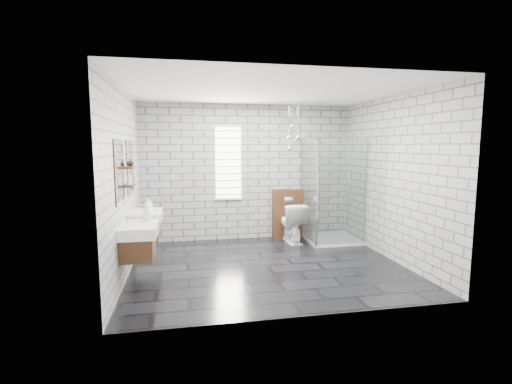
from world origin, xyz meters
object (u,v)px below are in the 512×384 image
object	(u,v)px
vanity_left	(136,231)
shower_enclosure	(329,217)
cistern_panel	(287,214)
vanity_right	(144,217)
toilet	(292,222)

from	to	relation	value
vanity_left	shower_enclosure	bearing A→B (deg)	26.36
cistern_panel	vanity_right	bearing A→B (deg)	-156.05
vanity_right	cistern_panel	size ratio (longest dim) A/B	1.57
vanity_right	toilet	distance (m)	2.87
vanity_right	cistern_panel	world-z (taller)	vanity_right
vanity_right	shower_enclosure	xyz separation A→B (m)	(3.41, 0.69, -0.25)
vanity_right	toilet	bearing A→B (deg)	17.75
cistern_panel	shower_enclosure	size ratio (longest dim) A/B	0.49
vanity_right	toilet	size ratio (longest dim) A/B	2.03
shower_enclosure	cistern_panel	bearing A→B (deg)	143.59
vanity_left	shower_enclosure	size ratio (longest dim) A/B	0.77
vanity_right	vanity_left	bearing A→B (deg)	-90.00
vanity_right	cistern_panel	bearing A→B (deg)	23.95
vanity_left	toilet	size ratio (longest dim) A/B	2.03
toilet	cistern_panel	bearing A→B (deg)	-91.42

